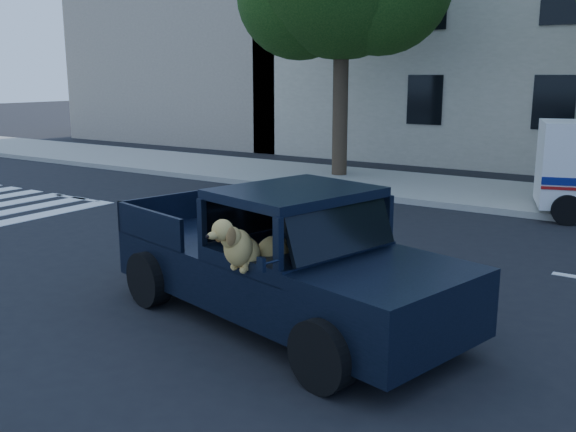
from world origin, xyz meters
name	(u,v)px	position (x,y,z in m)	size (l,w,h in m)	color
ground	(254,297)	(0.00, 0.00, 0.00)	(120.00, 120.00, 0.00)	black
far_sidewalk	(469,192)	(0.00, 9.20, 0.07)	(60.00, 4.00, 0.15)	gray
lane_stripes	(475,261)	(2.00, 3.40, 0.01)	(21.60, 0.14, 0.01)	silver
building_left	(204,53)	(-15.00, 16.50, 4.00)	(12.00, 6.00, 8.00)	tan
pickup_truck	(277,275)	(0.73, -0.51, 0.58)	(5.06, 2.99, 1.70)	black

